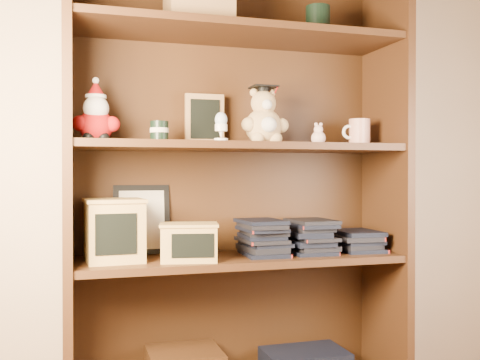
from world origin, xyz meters
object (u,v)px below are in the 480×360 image
object	(u,v)px
grad_teddy_bear	(264,121)
treats_box	(114,230)
bookcase	(235,191)
teacher_mug	(359,132)

from	to	relation	value
grad_teddy_bear	treats_box	world-z (taller)	grad_teddy_bear
grad_teddy_bear	treats_box	bearing A→B (deg)	179.40
bookcase	treats_box	size ratio (longest dim) A/B	7.69
teacher_mug	bookcase	bearing A→B (deg)	173.89
grad_teddy_bear	teacher_mug	bearing A→B (deg)	0.97
grad_teddy_bear	treats_box	xyz separation A→B (m)	(-0.53, 0.01, -0.38)
bookcase	grad_teddy_bear	size ratio (longest dim) A/B	7.51
bookcase	teacher_mug	world-z (taller)	bookcase
grad_teddy_bear	teacher_mug	world-z (taller)	grad_teddy_bear
grad_teddy_bear	teacher_mug	size ratio (longest dim) A/B	1.91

